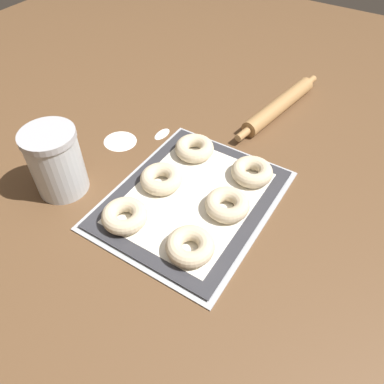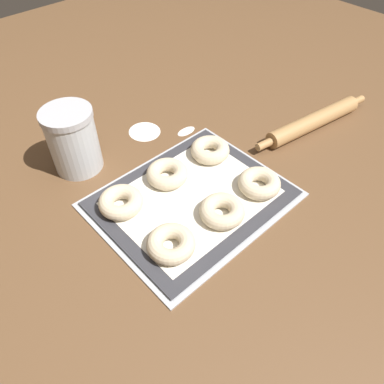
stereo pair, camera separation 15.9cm
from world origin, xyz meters
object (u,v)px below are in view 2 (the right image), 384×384
(baking_tray, at_px, (192,199))
(bagel_front_left, at_px, (171,244))
(bagel_front_center, at_px, (222,211))
(bagel_back_left, at_px, (121,202))
(bagel_back_center, at_px, (167,174))
(rolling_pin, at_px, (314,121))
(bagel_back_right, at_px, (210,150))
(flour_canister, at_px, (73,140))
(bagel_front_right, at_px, (259,183))

(baking_tray, bearing_deg, bagel_front_left, -149.13)
(bagel_front_center, relative_size, bagel_back_left, 1.00)
(bagel_back_center, xyz_separation_m, rolling_pin, (0.46, -0.12, -0.01))
(bagel_back_center, xyz_separation_m, bagel_back_right, (0.14, -0.01, 0.00))
(bagel_back_left, bearing_deg, baking_tray, -31.71)
(flour_canister, height_order, rolling_pin, flour_canister)
(baking_tray, xyz_separation_m, rolling_pin, (0.46, -0.03, 0.02))
(bagel_back_left, distance_m, flour_canister, 0.21)
(bagel_front_right, height_order, bagel_back_center, same)
(bagel_back_right, relative_size, flour_canister, 0.61)
(bagel_back_center, bearing_deg, bagel_back_left, 179.94)
(baking_tray, xyz_separation_m, bagel_front_left, (-0.13, -0.08, 0.02))
(baking_tray, height_order, bagel_back_center, bagel_back_center)
(bagel_back_left, bearing_deg, bagel_back_center, -0.06)
(bagel_front_left, xyz_separation_m, bagel_front_right, (0.27, -0.01, 0.00))
(baking_tray, relative_size, bagel_back_center, 4.30)
(bagel_back_left, height_order, flour_canister, flour_canister)
(bagel_front_left, height_order, bagel_back_right, same)
(bagel_front_left, xyz_separation_m, bagel_back_center, (0.13, 0.17, 0.00))
(baking_tray, xyz_separation_m, bagel_back_left, (-0.14, 0.09, 0.02))
(baking_tray, height_order, rolling_pin, rolling_pin)
(bagel_front_right, bearing_deg, bagel_front_left, 178.09)
(bagel_front_left, distance_m, bagel_front_center, 0.14)
(bagel_front_center, xyz_separation_m, bagel_back_right, (0.13, 0.17, 0.00))
(bagel_back_left, bearing_deg, bagel_front_right, -32.12)
(bagel_front_left, bearing_deg, bagel_front_right, -1.91)
(baking_tray, distance_m, bagel_back_center, 0.09)
(baking_tray, relative_size, bagel_front_left, 4.30)
(bagel_back_left, distance_m, bagel_back_right, 0.28)
(bagel_front_right, bearing_deg, bagel_back_right, 89.90)
(baking_tray, relative_size, bagel_back_right, 4.30)
(bagel_front_center, bearing_deg, rolling_pin, 7.83)
(bagel_back_center, bearing_deg, bagel_front_left, -128.00)
(baking_tray, xyz_separation_m, bagel_front_center, (0.01, -0.09, 0.02))
(bagel_front_left, height_order, flour_canister, flour_canister)
(bagel_back_center, relative_size, bagel_back_right, 1.00)
(bagel_front_center, xyz_separation_m, bagel_back_center, (-0.01, 0.18, 0.00))
(bagel_back_center, height_order, rolling_pin, rolling_pin)
(bagel_front_center, distance_m, rolling_pin, 0.45)
(bagel_front_right, xyz_separation_m, bagel_back_center, (-0.14, 0.18, 0.00))
(bagel_front_center, height_order, bagel_back_left, same)
(baking_tray, bearing_deg, bagel_back_center, 91.71)
(bagel_back_left, bearing_deg, rolling_pin, -10.95)
(bagel_front_left, height_order, rolling_pin, rolling_pin)
(bagel_front_right, distance_m, bagel_back_center, 0.23)
(baking_tray, relative_size, bagel_front_right, 4.30)
(bagel_front_right, distance_m, bagel_back_left, 0.33)
(bagel_back_right, bearing_deg, flour_canister, 142.11)
(bagel_front_left, height_order, bagel_front_right, same)
(bagel_back_left, bearing_deg, bagel_front_left, -87.02)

